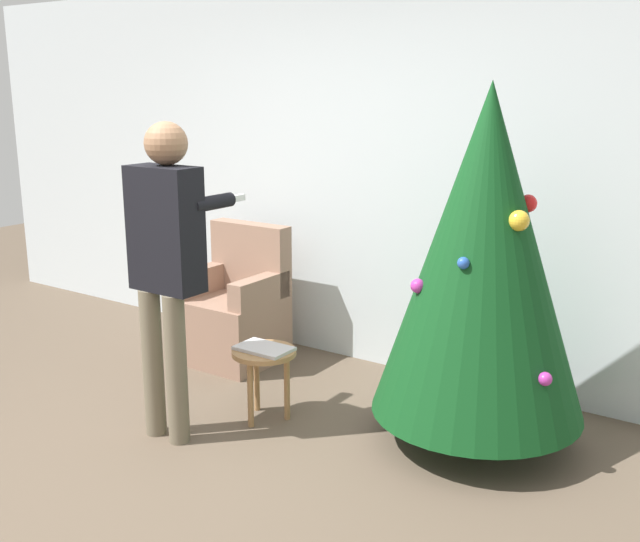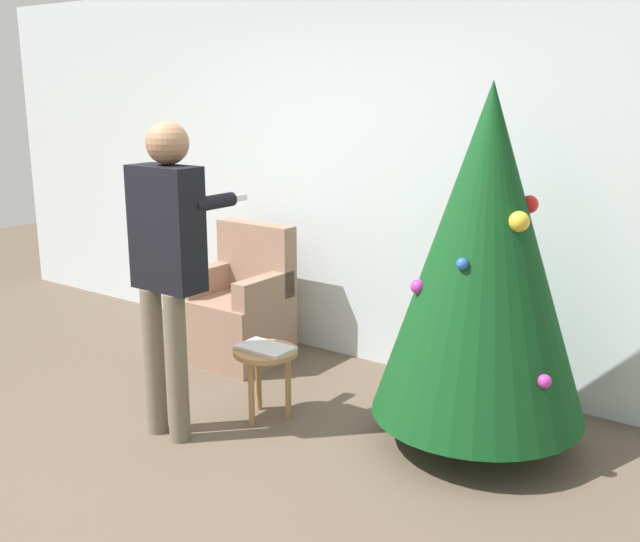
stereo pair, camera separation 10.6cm
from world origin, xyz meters
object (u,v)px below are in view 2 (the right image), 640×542
(christmas_tree, at_px, (484,255))
(person_standing, at_px, (167,252))
(armchair, at_px, (240,311))
(side_stool, at_px, (266,361))

(christmas_tree, xyz_separation_m, person_standing, (-1.48, -0.89, -0.02))
(armchair, distance_m, person_standing, 1.45)
(christmas_tree, relative_size, armchair, 2.02)
(christmas_tree, relative_size, side_stool, 4.54)
(christmas_tree, relative_size, person_standing, 1.12)
(armchair, relative_size, side_stool, 2.25)
(armchair, distance_m, side_stool, 1.07)
(christmas_tree, bearing_deg, person_standing, -148.80)
(armchair, relative_size, person_standing, 0.55)
(armchair, bearing_deg, christmas_tree, -7.22)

